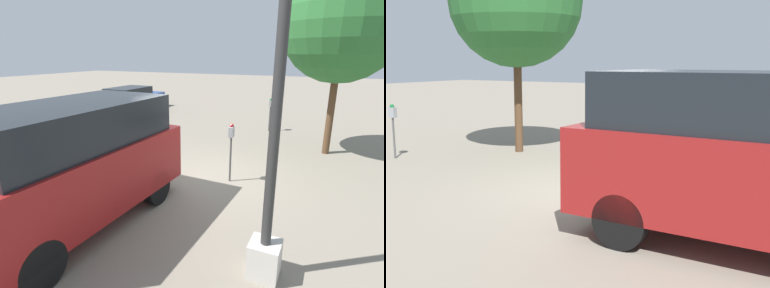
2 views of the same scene
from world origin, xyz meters
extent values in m
plane|color=gray|center=(0.00, 0.00, 0.00)|extent=(80.00, 80.00, 0.00)
cylinder|color=#4C4C4C|center=(-0.23, 0.66, 0.59)|extent=(0.05, 0.05, 1.18)
cube|color=gray|center=(-0.23, 0.66, 1.31)|extent=(0.21, 0.12, 0.26)
sphere|color=maroon|center=(-0.23, 0.66, 1.46)|extent=(0.11, 0.11, 0.11)
cylinder|color=#4C4C4C|center=(-5.97, 0.48, 0.52)|extent=(0.05, 0.05, 1.05)
cube|color=gray|center=(-5.97, 0.48, 1.18)|extent=(0.21, 0.12, 0.26)
sphere|color=#14662D|center=(-5.97, 0.48, 1.33)|extent=(0.11, 0.11, 0.11)
cube|color=beige|center=(2.83, 2.21, 0.28)|extent=(0.44, 0.44, 0.55)
cylinder|color=#2D2D2D|center=(2.83, 2.21, 3.73)|extent=(0.14, 0.14, 6.36)
cube|color=maroon|center=(2.97, -1.34, 0.98)|extent=(4.66, 2.16, 1.19)
cube|color=black|center=(2.86, -1.33, 1.95)|extent=(3.74, 1.97, 0.75)
cylinder|color=black|center=(4.42, -0.51, 0.38)|extent=(0.77, 0.27, 0.76)
cylinder|color=black|center=(1.58, -0.41, 0.38)|extent=(0.77, 0.27, 0.76)
cylinder|color=black|center=(1.52, -2.17, 0.38)|extent=(0.77, 0.27, 0.76)
cube|color=#2D478C|center=(-7.48, -7.75, 0.60)|extent=(4.58, 1.85, 0.55)
cube|color=black|center=(-7.26, -7.75, 1.11)|extent=(2.53, 1.66, 0.46)
cube|color=orange|center=(-9.71, -8.26, 0.47)|extent=(0.08, 0.12, 0.20)
cylinder|color=black|center=(-8.91, -8.48, 0.32)|extent=(0.64, 0.22, 0.64)
cylinder|color=black|center=(-8.87, -6.95, 0.32)|extent=(0.64, 0.22, 0.64)
cylinder|color=black|center=(-6.09, -8.55, 0.32)|extent=(0.64, 0.22, 0.64)
cylinder|color=black|center=(-6.06, -7.02, 0.32)|extent=(0.64, 0.22, 0.64)
cylinder|color=#513823|center=(-3.76, 2.79, 1.40)|extent=(0.22, 0.22, 2.79)
sphere|color=#28662D|center=(-3.76, 2.79, 4.01)|extent=(3.49, 3.49, 3.49)
camera|label=1|loc=(6.62, 2.85, 3.15)|focal=28.00mm
camera|label=2|loc=(4.00, -7.73, 2.46)|focal=45.00mm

